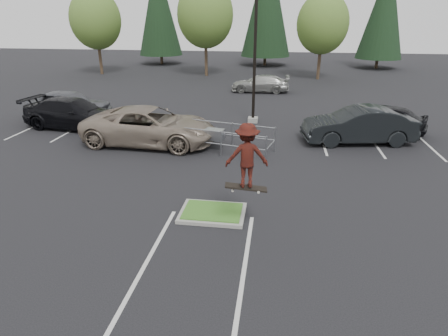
# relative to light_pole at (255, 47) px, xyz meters

# --- Properties ---
(ground) EXTENTS (120.00, 120.00, 0.00)m
(ground) POSITION_rel_light_pole_xyz_m (-0.50, -12.00, -4.56)
(ground) COLOR black
(ground) RESTS_ON ground
(grass_median) EXTENTS (2.20, 1.60, 0.16)m
(grass_median) POSITION_rel_light_pole_xyz_m (-0.50, -12.00, -4.48)
(grass_median) COLOR gray
(grass_median) RESTS_ON ground
(stall_lines) EXTENTS (22.62, 17.60, 0.01)m
(stall_lines) POSITION_rel_light_pole_xyz_m (-1.85, -5.98, -4.56)
(stall_lines) COLOR beige
(stall_lines) RESTS_ON ground
(light_pole) EXTENTS (0.70, 0.60, 10.12)m
(light_pole) POSITION_rel_light_pole_xyz_m (0.00, 0.00, 0.00)
(light_pole) COLOR gray
(light_pole) RESTS_ON ground
(decid_a) EXTENTS (5.44, 5.44, 8.91)m
(decid_a) POSITION_rel_light_pole_xyz_m (-18.51, 18.03, 1.02)
(decid_a) COLOR #38281C
(decid_a) RESTS_ON ground
(decid_b) EXTENTS (5.89, 5.89, 9.64)m
(decid_b) POSITION_rel_light_pole_xyz_m (-6.51, 18.53, 1.48)
(decid_b) COLOR #38281C
(decid_b) RESTS_ON ground
(decid_c) EXTENTS (5.12, 5.12, 8.38)m
(decid_c) POSITION_rel_light_pole_xyz_m (5.49, 17.83, 0.69)
(decid_c) COLOR #38281C
(decid_c) RESTS_ON ground
(conif_a) EXTENTS (5.72, 5.72, 13.00)m
(conif_a) POSITION_rel_light_pole_xyz_m (-14.50, 28.00, 2.54)
(conif_a) COLOR #38281C
(conif_a) RESTS_ON ground
(conif_b) EXTENTS (6.38, 6.38, 14.50)m
(conif_b) POSITION_rel_light_pole_xyz_m (-0.50, 28.50, 3.29)
(conif_b) COLOR #38281C
(conif_b) RESTS_ON ground
(conif_c) EXTENTS (5.50, 5.50, 12.50)m
(conif_c) POSITION_rel_light_pole_xyz_m (13.50, 27.50, 2.29)
(conif_c) COLOR #38281C
(conif_c) RESTS_ON ground
(cart_corral) EXTENTS (4.74, 2.60, 1.27)m
(cart_corral) POSITION_rel_light_pole_xyz_m (-1.38, -5.51, -3.76)
(cart_corral) COLOR gray
(cart_corral) RESTS_ON ground
(skateboarder) EXTENTS (1.33, 0.90, 2.07)m
(skateboarder) POSITION_rel_light_pole_xyz_m (0.70, -13.00, -1.99)
(skateboarder) COLOR black
(skateboarder) RESTS_ON ground
(car_l_tan) EXTENTS (7.01, 3.46, 1.91)m
(car_l_tan) POSITION_rel_light_pole_xyz_m (-5.00, -5.00, -3.60)
(car_l_tan) COLOR gray
(car_l_tan) RESTS_ON ground
(car_l_black) EXTENTS (6.32, 3.19, 1.76)m
(car_l_black) POSITION_rel_light_pole_xyz_m (-10.50, -2.81, -3.68)
(car_l_black) COLOR black
(car_l_black) RESTS_ON ground
(car_l_grey) EXTENTS (5.37, 2.40, 1.79)m
(car_l_grey) POSITION_rel_light_pole_xyz_m (-12.00, -0.50, -3.66)
(car_l_grey) COLOR #53555C
(car_l_grey) RESTS_ON ground
(car_r_charc) EXTENTS (5.97, 2.92, 1.88)m
(car_r_charc) POSITION_rel_light_pole_xyz_m (5.75, -3.24, -3.62)
(car_r_charc) COLOR black
(car_r_charc) RESTS_ON ground
(car_r_black) EXTENTS (5.16, 3.60, 1.63)m
(car_r_black) POSITION_rel_light_pole_xyz_m (7.50, -1.06, -3.74)
(car_r_black) COLOR black
(car_r_black) RESTS_ON ground
(car_far_silver) EXTENTS (5.02, 2.08, 1.45)m
(car_far_silver) POSITION_rel_light_pole_xyz_m (-0.11, 10.00, -3.83)
(car_far_silver) COLOR #9C9C97
(car_far_silver) RESTS_ON ground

